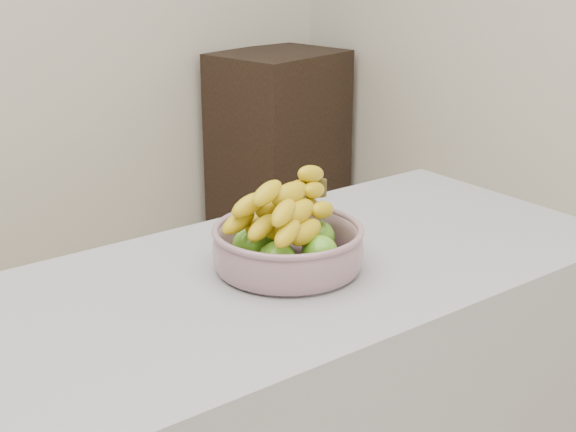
% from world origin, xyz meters
% --- Properties ---
extents(cabinet, '(0.61, 0.53, 0.97)m').
position_xyz_m(cabinet, '(1.65, 1.78, 0.48)').
color(cabinet, black).
rests_on(cabinet, ground).
extents(fruit_bowl, '(0.27, 0.27, 0.16)m').
position_xyz_m(fruit_bowl, '(0.35, -0.01, 0.95)').
color(fruit_bowl, '#98A0B7').
rests_on(fruit_bowl, counter).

